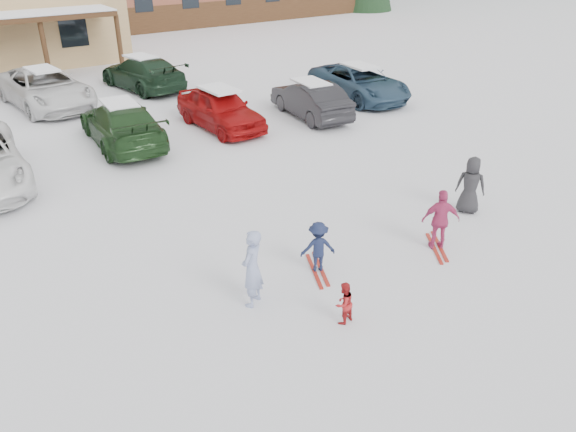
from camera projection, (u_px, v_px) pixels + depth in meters
ground at (303, 279)px, 11.94m from camera, size 160.00×160.00×0.00m
lamp_post at (77, 3)px, 28.57m from camera, size 0.50×0.25×5.67m
adult_skier at (252, 268)px, 10.81m from camera, size 0.71×0.66×1.63m
toddler_red at (344, 303)px, 10.46m from camera, size 0.47×0.39×0.87m
child_navy at (318, 247)px, 11.98m from camera, size 0.87×0.71×1.17m
skis_child_navy at (317, 270)px, 12.24m from camera, size 0.75×1.36×0.03m
child_magenta at (441, 220)px, 12.77m from camera, size 0.92×0.78×1.47m
skis_child_magenta at (437, 247)px, 13.10m from camera, size 0.95×1.27×0.03m
bystander_dark at (471, 185)px, 14.42m from camera, size 0.81×0.89×1.52m
parked_car_3 at (122, 124)px, 18.98m from camera, size 2.47×5.20×1.46m
parked_car_4 at (220, 109)px, 20.56m from camera, size 1.89×4.38×1.47m
parked_car_5 at (311, 100)px, 21.79m from camera, size 1.98×4.37×1.39m
parked_car_6 at (359, 82)px, 24.13m from camera, size 2.75×5.31×1.43m
parked_car_10 at (45, 88)px, 22.99m from camera, size 3.15×5.86×1.57m
parked_car_11 at (143, 73)px, 25.56m from camera, size 2.80×5.34×1.48m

